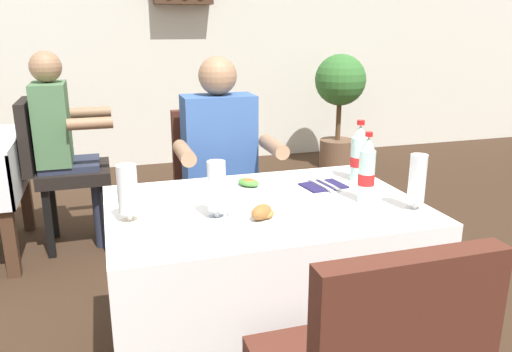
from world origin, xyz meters
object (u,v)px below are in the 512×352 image
object	(u,v)px
napkin_cutlery_set	(323,185)
background_patron	(64,140)
main_dining_table	(264,246)
background_chair_right	(58,165)
chair_far_diner_seat	(218,191)
potted_plant_corner	(340,97)
plate_far_diner	(249,186)
cola_bottle_primary	(359,155)
seated_diner_far	(222,168)
plate_near_camera	(265,217)
beer_glass_right	(128,193)
cola_bottle_secondary	(367,172)
beer_glass_middle	(217,188)
beer_glass_left	(417,181)

from	to	relation	value
napkin_cutlery_set	background_patron	world-z (taller)	background_patron
main_dining_table	background_chair_right	world-z (taller)	background_chair_right
chair_far_diner_seat	background_chair_right	bearing A→B (deg)	136.07
napkin_cutlery_set	potted_plant_corner	world-z (taller)	potted_plant_corner
plate_far_diner	cola_bottle_primary	world-z (taller)	cola_bottle_primary
seated_diner_far	plate_near_camera	distance (m)	0.87
plate_near_camera	potted_plant_corner	xyz separation A→B (m)	(1.78, 3.06, -0.05)
beer_glass_right	napkin_cutlery_set	xyz separation A→B (m)	(0.80, 0.17, -0.10)
seated_diner_far	cola_bottle_primary	world-z (taller)	seated_diner_far
seated_diner_far	cola_bottle_secondary	xyz separation A→B (m)	(0.38, -0.78, 0.16)
plate_far_diner	cola_bottle_primary	xyz separation A→B (m)	(0.49, -0.03, 0.10)
seated_diner_far	background_chair_right	world-z (taller)	seated_diner_far
plate_near_camera	plate_far_diner	bearing A→B (deg)	82.15
seated_diner_far	beer_glass_middle	bearing A→B (deg)	-104.45
napkin_cutlery_set	background_patron	size ratio (longest dim) A/B	0.15
beer_glass_right	potted_plant_corner	size ratio (longest dim) A/B	0.18
chair_far_diner_seat	napkin_cutlery_set	xyz separation A→B (m)	(0.30, -0.67, 0.20)
plate_near_camera	beer_glass_middle	size ratio (longest dim) A/B	1.09
beer_glass_right	seated_diner_far	bearing A→B (deg)	55.82
chair_far_diner_seat	plate_far_diner	bearing A→B (deg)	-90.29
background_patron	cola_bottle_secondary	bearing A→B (deg)	-55.36
beer_glass_left	cola_bottle_secondary	xyz separation A→B (m)	(-0.13, 0.14, 0.01)
beer_glass_right	background_patron	size ratio (longest dim) A/B	0.16
cola_bottle_primary	chair_far_diner_seat	bearing A→B (deg)	127.52
beer_glass_left	background_chair_right	xyz separation A→B (m)	(-1.36, 1.84, -0.31)
seated_diner_far	potted_plant_corner	size ratio (longest dim) A/B	1.10
napkin_cutlery_set	beer_glass_right	bearing A→B (deg)	-167.76
chair_far_diner_seat	seated_diner_far	xyz separation A→B (m)	(-0.00, -0.11, 0.16)
cola_bottle_secondary	main_dining_table	bearing A→B (deg)	166.09
beer_glass_left	beer_glass_middle	size ratio (longest dim) A/B	1.01
main_dining_table	beer_glass_right	distance (m)	0.57
cola_bottle_primary	cola_bottle_secondary	distance (m)	0.28
plate_far_diner	beer_glass_left	xyz separation A→B (m)	(0.51, -0.42, 0.10)
plate_far_diner	plate_near_camera	bearing A→B (deg)	-97.85
plate_far_diner	beer_glass_right	bearing A→B (deg)	-154.18
plate_far_diner	cola_bottle_secondary	distance (m)	0.49
plate_near_camera	beer_glass_middle	bearing A→B (deg)	151.13
beer_glass_left	main_dining_table	bearing A→B (deg)	155.44
napkin_cutlery_set	main_dining_table	bearing A→B (deg)	-157.26
seated_diner_far	potted_plant_corner	bearing A→B (deg)	51.79
background_chair_right	beer_glass_middle	bearing A→B (deg)	-69.25
seated_diner_far	beer_glass_right	xyz separation A→B (m)	(-0.50, -0.73, 0.15)
napkin_cutlery_set	background_chair_right	xyz separation A→B (m)	(-1.16, 1.49, -0.20)
potted_plant_corner	main_dining_table	bearing A→B (deg)	-120.98
plate_far_diner	potted_plant_corner	world-z (taller)	potted_plant_corner
plate_far_diner	background_chair_right	xyz separation A→B (m)	(-0.85, 1.42, -0.21)
cola_bottle_primary	plate_far_diner	bearing A→B (deg)	176.74
plate_near_camera	beer_glass_left	bearing A→B (deg)	-4.88
beer_glass_left	beer_glass_right	size ratio (longest dim) A/B	1.03
beer_glass_middle	background_chair_right	distance (m)	1.86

